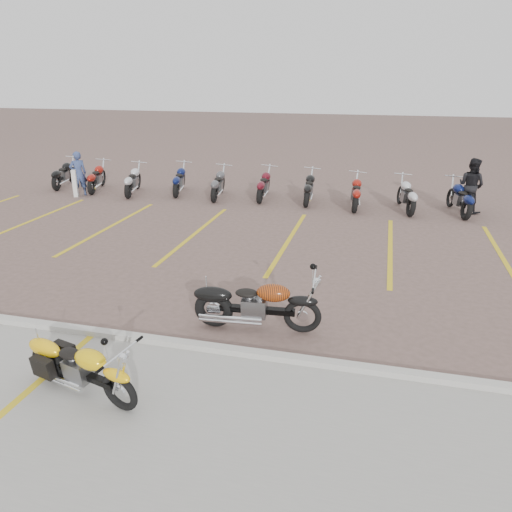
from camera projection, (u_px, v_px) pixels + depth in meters
The scene contains 10 objects.
ground at pixel (250, 302), 9.98m from camera, with size 100.00×100.00×0.00m, color #705650.
concrete_apron at pixel (152, 460), 5.88m from camera, with size 60.00×5.00×0.01m, color #9E9B93.
curb at pixel (219, 349), 8.14m from camera, with size 60.00×0.18×0.12m, color #ADAAA3.
parking_stripes at pixel (288, 241), 13.61m from camera, with size 38.00×5.50×0.01m, color gold, non-canonical shape.
yellow_cruiser at pixel (81, 368), 6.98m from camera, with size 1.97×0.66×0.83m.
flame_cruiser at pixel (254, 306), 8.75m from camera, with size 2.26×0.39×0.93m.
person_a at pixel (78, 174), 18.42m from camera, with size 0.60×0.39×1.64m, color navy.
person_b at pixel (471, 185), 16.14m from camera, with size 0.86×0.67×1.77m, color black.
bollard at pixel (75, 183), 18.31m from camera, with size 0.15×0.15×1.00m, color silver.
bg_bike_row at pixel (239, 184), 18.00m from camera, with size 15.83×2.08×1.10m.
Camera 1 is at (2.36, -8.74, 4.29)m, focal length 35.00 mm.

